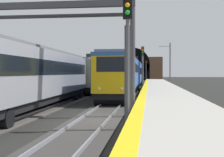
{
  "coord_description": "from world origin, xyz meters",
  "views": [
    {
      "loc": [
        -15.33,
        -2.76,
        2.47
      ],
      "look_at": [
        11.12,
        0.48,
        1.95
      ],
      "focal_mm": 49.23,
      "sensor_mm": 36.0,
      "label": 1
    }
  ],
  "objects_px": {
    "railway_signal_far": "(146,69)",
    "train_adjacent_platform": "(93,74)",
    "catenary_mast_near": "(170,64)",
    "train_main_approaching": "(132,73)",
    "railway_signal_near": "(128,49)",
    "overhead_signal_gantry": "(58,29)",
    "railway_signal_mid": "(143,64)"
  },
  "relations": [
    {
      "from": "train_main_approaching",
      "to": "railway_signal_near",
      "type": "xyz_separation_m",
      "value": [
        -36.38,
        -1.85,
        1.09
      ]
    },
    {
      "from": "railway_signal_mid",
      "to": "railway_signal_far",
      "type": "xyz_separation_m",
      "value": [
        42.4,
        -0.0,
        -0.22
      ]
    },
    {
      "from": "train_adjacent_platform",
      "to": "train_main_approaching",
      "type": "bearing_deg",
      "value": -28.3
    },
    {
      "from": "catenary_mast_near",
      "to": "railway_signal_near",
      "type": "bearing_deg",
      "value": 173.86
    },
    {
      "from": "train_adjacent_platform",
      "to": "railway_signal_far",
      "type": "relative_size",
      "value": 10.64
    },
    {
      "from": "overhead_signal_gantry",
      "to": "train_main_approaching",
      "type": "bearing_deg",
      "value": -4.11
    },
    {
      "from": "railway_signal_mid",
      "to": "catenary_mast_near",
      "type": "xyz_separation_m",
      "value": [
        12.57,
        -4.39,
        0.35
      ]
    },
    {
      "from": "railway_signal_near",
      "to": "overhead_signal_gantry",
      "type": "height_order",
      "value": "overhead_signal_gantry"
    },
    {
      "from": "train_adjacent_platform",
      "to": "railway_signal_near",
      "type": "relative_size",
      "value": 10.64
    },
    {
      "from": "train_adjacent_platform",
      "to": "catenary_mast_near",
      "type": "xyz_separation_m",
      "value": [
        13.52,
        -10.9,
        1.59
      ]
    },
    {
      "from": "catenary_mast_near",
      "to": "train_main_approaching",
      "type": "bearing_deg",
      "value": 125.11
    },
    {
      "from": "railway_signal_near",
      "to": "railway_signal_mid",
      "type": "height_order",
      "value": "railway_signal_mid"
    },
    {
      "from": "train_adjacent_platform",
      "to": "railway_signal_near",
      "type": "distance_m",
      "value": 28.03
    },
    {
      "from": "railway_signal_near",
      "to": "railway_signal_mid",
      "type": "relative_size",
      "value": 0.97
    },
    {
      "from": "railway_signal_near",
      "to": "railway_signal_far",
      "type": "bearing_deg",
      "value": -180.0
    },
    {
      "from": "train_main_approaching",
      "to": "railway_signal_far",
      "type": "bearing_deg",
      "value": 176.37
    },
    {
      "from": "railway_signal_far",
      "to": "train_adjacent_platform",
      "type": "bearing_deg",
      "value": -8.54
    },
    {
      "from": "railway_signal_mid",
      "to": "train_adjacent_platform",
      "type": "bearing_deg",
      "value": -81.62
    },
    {
      "from": "railway_signal_near",
      "to": "train_adjacent_platform",
      "type": "bearing_deg",
      "value": -166.56
    },
    {
      "from": "train_main_approaching",
      "to": "catenary_mast_near",
      "type": "relative_size",
      "value": 7.37
    },
    {
      "from": "railway_signal_far",
      "to": "overhead_signal_gantry",
      "type": "height_order",
      "value": "overhead_signal_gantry"
    },
    {
      "from": "train_adjacent_platform",
      "to": "overhead_signal_gantry",
      "type": "xyz_separation_m",
      "value": [
        -23.3,
        -2.33,
        2.59
      ]
    },
    {
      "from": "train_main_approaching",
      "to": "railway_signal_far",
      "type": "relative_size",
      "value": 9.75
    },
    {
      "from": "overhead_signal_gantry",
      "to": "catenary_mast_near",
      "type": "distance_m",
      "value": 37.82
    },
    {
      "from": "overhead_signal_gantry",
      "to": "catenary_mast_near",
      "type": "height_order",
      "value": "catenary_mast_near"
    },
    {
      "from": "train_adjacent_platform",
      "to": "railway_signal_near",
      "type": "xyz_separation_m",
      "value": [
        -27.24,
        -6.51,
        1.13
      ]
    },
    {
      "from": "railway_signal_mid",
      "to": "railway_signal_near",
      "type": "bearing_deg",
      "value": 0.0
    },
    {
      "from": "train_main_approaching",
      "to": "train_adjacent_platform",
      "type": "xyz_separation_m",
      "value": [
        -9.14,
        4.66,
        -0.05
      ]
    },
    {
      "from": "train_main_approaching",
      "to": "railway_signal_near",
      "type": "distance_m",
      "value": 36.44
    },
    {
      "from": "train_adjacent_platform",
      "to": "railway_signal_near",
      "type": "height_order",
      "value": "railway_signal_near"
    },
    {
      "from": "overhead_signal_gantry",
      "to": "catenary_mast_near",
      "type": "bearing_deg",
      "value": -13.1
    },
    {
      "from": "railway_signal_far",
      "to": "overhead_signal_gantry",
      "type": "relative_size",
      "value": 0.67
    }
  ]
}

